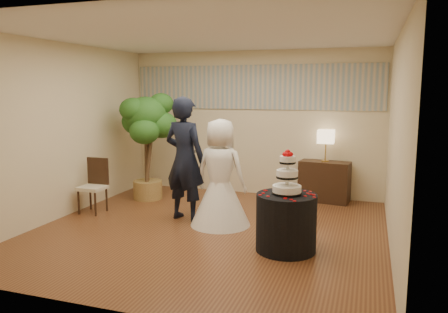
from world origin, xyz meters
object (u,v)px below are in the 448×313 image
(cake_table, at_px, (286,223))
(console, at_px, (324,181))
(bride, at_px, (220,173))
(wedding_cake, at_px, (287,172))
(groom, at_px, (185,159))
(table_lamp, at_px, (326,146))
(ficus_tree, at_px, (147,146))
(side_chair, at_px, (92,186))

(cake_table, distance_m, console, 2.72)
(bride, xyz_separation_m, wedding_cake, (1.15, -0.76, 0.22))
(groom, distance_m, console, 2.78)
(console, bearing_deg, groom, -128.95)
(table_lamp, bearing_deg, cake_table, -94.41)
(groom, xyz_separation_m, ficus_tree, (-1.21, 1.00, 0.04))
(console, relative_size, ficus_tree, 0.44)
(bride, xyz_separation_m, table_lamp, (1.36, 1.95, 0.23))
(cake_table, bearing_deg, table_lamp, 85.59)
(side_chair, bearing_deg, table_lamp, 29.24)
(bride, distance_m, ficus_tree, 2.14)
(cake_table, relative_size, wedding_cake, 1.34)
(console, bearing_deg, cake_table, -86.50)
(bride, relative_size, table_lamp, 2.81)
(cake_table, relative_size, ficus_tree, 0.38)
(groom, bearing_deg, bride, -175.94)
(wedding_cake, bearing_deg, cake_table, -90.00)
(cake_table, bearing_deg, bride, 146.68)
(groom, xyz_separation_m, side_chair, (-1.63, -0.15, -0.52))
(console, height_order, ficus_tree, ficus_tree)
(groom, distance_m, side_chair, 1.72)
(cake_table, distance_m, ficus_tree, 3.57)
(bride, bearing_deg, cake_table, 153.74)
(wedding_cake, relative_size, table_lamp, 0.99)
(bride, bearing_deg, console, -117.83)
(table_lamp, height_order, ficus_tree, ficus_tree)
(cake_table, height_order, wedding_cake, wedding_cake)
(groom, relative_size, console, 2.17)
(side_chair, bearing_deg, wedding_cake, -11.48)
(bride, bearing_deg, ficus_tree, -23.69)
(side_chair, bearing_deg, console, 29.24)
(groom, height_order, bride, groom)
(console, xyz_separation_m, side_chair, (-3.61, -2.01, 0.08))
(wedding_cake, bearing_deg, table_lamp, 85.59)
(bride, xyz_separation_m, ficus_tree, (-1.83, 1.09, 0.20))
(ficus_tree, bearing_deg, cake_table, -31.76)
(side_chair, bearing_deg, cake_table, -11.48)
(table_lamp, bearing_deg, bride, -124.89)
(wedding_cake, relative_size, ficus_tree, 0.28)
(bride, height_order, table_lamp, bride)
(groom, relative_size, wedding_cake, 3.40)
(groom, bearing_deg, ficus_tree, -26.81)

